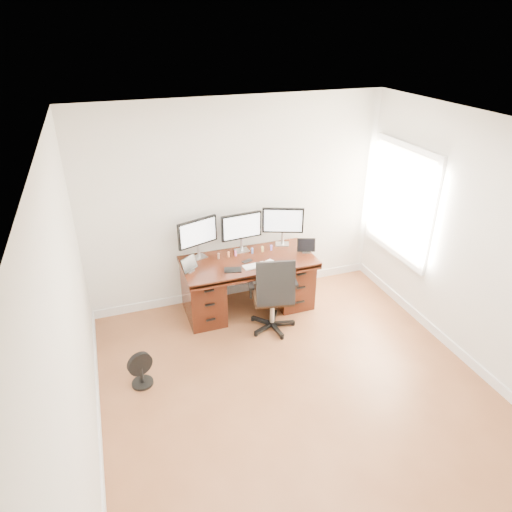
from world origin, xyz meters
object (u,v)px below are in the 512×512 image
object	(u,v)px
floor_fan	(141,370)
keyboard	(255,266)
desk	(248,282)
office_chair	(273,306)
monitor_center	(242,228)

from	to	relation	value
floor_fan	keyboard	size ratio (longest dim) A/B	1.36
desk	keyboard	world-z (taller)	keyboard
office_chair	floor_fan	size ratio (longest dim) A/B	2.65
desk	office_chair	world-z (taller)	office_chair
desk	monitor_center	distance (m)	0.72
floor_fan	monitor_center	world-z (taller)	monitor_center
office_chair	floor_fan	distance (m)	1.73
office_chair	keyboard	world-z (taller)	office_chair
desk	monitor_center	size ratio (longest dim) A/B	3.09
desk	keyboard	size ratio (longest dim) A/B	5.88
desk	floor_fan	xyz separation A→B (m)	(-1.53, -1.02, -0.21)
monitor_center	desk	bearing A→B (deg)	-94.81
office_chair	keyboard	xyz separation A→B (m)	(-0.12, 0.34, 0.41)
floor_fan	monitor_center	size ratio (longest dim) A/B	0.72
office_chair	desk	bearing A→B (deg)	115.42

